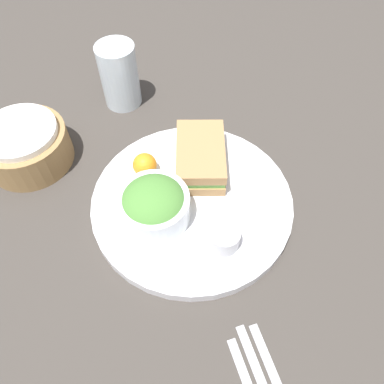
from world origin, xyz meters
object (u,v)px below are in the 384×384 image
object	(u,v)px
sandwich	(198,157)
dressing_cup	(224,238)
plate	(192,202)
salad_bowl	(154,205)
drink_glass	(119,76)
bread_basket	(25,145)

from	to	relation	value
sandwich	dressing_cup	distance (m)	0.16
plate	sandwich	size ratio (longest dim) A/B	2.31
salad_bowl	dressing_cup	size ratio (longest dim) A/B	2.32
dressing_cup	salad_bowl	bearing A→B (deg)	76.61
plate	sandwich	distance (m)	0.08
sandwich	salad_bowl	xyz separation A→B (m)	(-0.12, 0.05, 0.01)
sandwich	drink_glass	xyz separation A→B (m)	(0.16, 0.19, 0.02)
sandwich	dressing_cup	xyz separation A→B (m)	(-0.14, -0.07, -0.01)
bread_basket	sandwich	bearing A→B (deg)	-84.45
plate	dressing_cup	distance (m)	0.10
plate	dressing_cup	bearing A→B (deg)	-138.56
plate	dressing_cup	xyz separation A→B (m)	(-0.07, -0.06, 0.03)
salad_bowl	sandwich	bearing A→B (deg)	-21.88
sandwich	dressing_cup	world-z (taller)	sandwich
dressing_cup	bread_basket	size ratio (longest dim) A/B	0.31
plate	salad_bowl	distance (m)	0.08
drink_glass	bread_basket	world-z (taller)	drink_glass
plate	drink_glass	world-z (taller)	drink_glass
salad_bowl	drink_glass	distance (m)	0.31
dressing_cup	drink_glass	distance (m)	0.40
dressing_cup	drink_glass	xyz separation A→B (m)	(0.30, 0.26, 0.03)
bread_basket	plate	bearing A→B (deg)	-97.69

